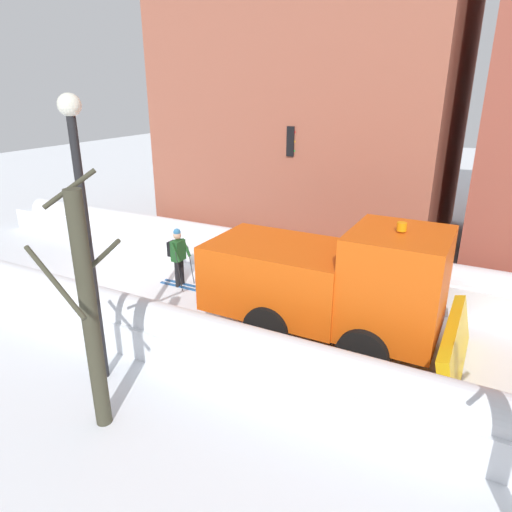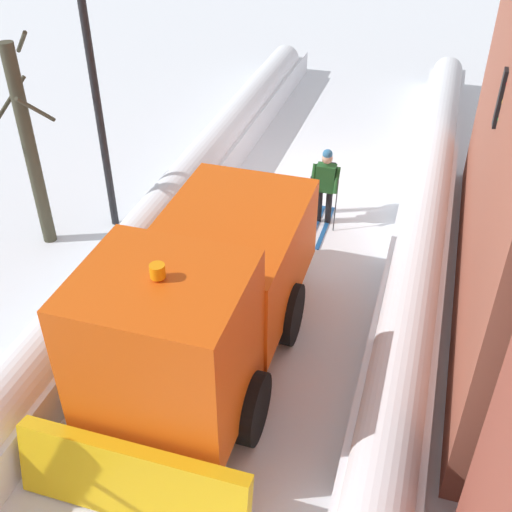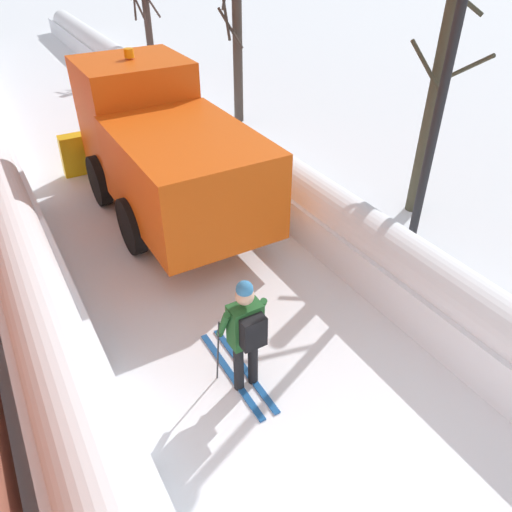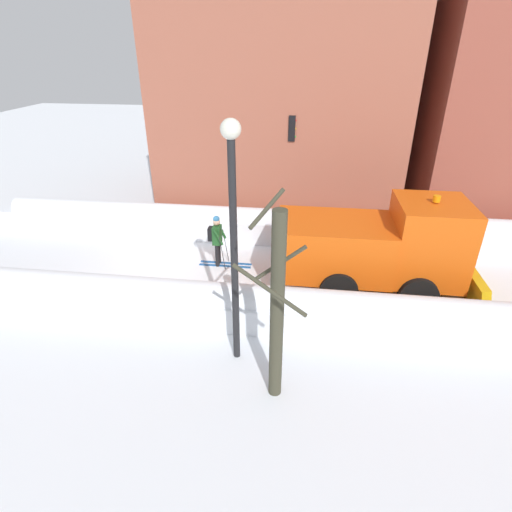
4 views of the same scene
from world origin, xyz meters
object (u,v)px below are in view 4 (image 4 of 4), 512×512
at_px(traffic_light_pole, 290,153).
at_px(bare_tree_near, 277,309).
at_px(plow_truck, 378,246).
at_px(street_lamp, 233,224).
at_px(skier, 217,238).

xyz_separation_m(traffic_light_pole, bare_tree_near, (8.65, 0.26, -0.97)).
distance_m(plow_truck, street_lamp, 5.53).
distance_m(traffic_light_pole, bare_tree_near, 8.70).
xyz_separation_m(plow_truck, street_lamp, (3.61, -3.66, 2.05)).
bearing_deg(traffic_light_pole, skier, -35.58).
bearing_deg(street_lamp, skier, -162.30).
bearing_deg(skier, plow_truck, 79.95).
bearing_deg(street_lamp, bare_tree_near, 44.02).
relative_size(traffic_light_pole, street_lamp, 0.81).
height_order(traffic_light_pole, bare_tree_near, traffic_light_pole).
xyz_separation_m(plow_truck, skier, (-0.90, -5.10, -0.48)).
xyz_separation_m(skier, street_lamp, (4.51, 1.44, 2.52)).
xyz_separation_m(plow_truck, bare_tree_near, (4.67, -2.64, 0.74)).
bearing_deg(street_lamp, traffic_light_pole, 174.28).
distance_m(skier, bare_tree_near, 6.21).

